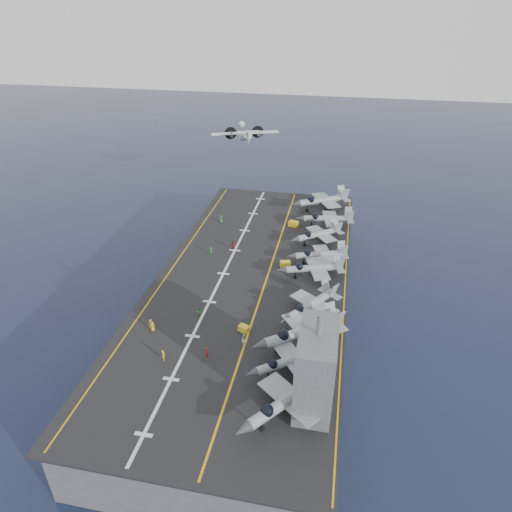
% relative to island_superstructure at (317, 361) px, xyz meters
% --- Properties ---
extents(ground, '(500.00, 500.00, 0.00)m').
position_rel_island_superstructure_xyz_m(ground, '(-15.00, 30.00, -17.90)').
color(ground, '#142135').
rests_on(ground, ground).
extents(hull, '(36.00, 90.00, 10.00)m').
position_rel_island_superstructure_xyz_m(hull, '(-15.00, 30.00, -12.90)').
color(hull, '#56595E').
rests_on(hull, ground).
extents(flight_deck, '(38.00, 92.00, 0.40)m').
position_rel_island_superstructure_xyz_m(flight_deck, '(-15.00, 30.00, -7.70)').
color(flight_deck, black).
rests_on(flight_deck, hull).
extents(foul_line, '(0.35, 90.00, 0.02)m').
position_rel_island_superstructure_xyz_m(foul_line, '(-12.00, 30.00, -7.48)').
color(foul_line, gold).
rests_on(foul_line, flight_deck).
extents(landing_centerline, '(0.50, 90.00, 0.02)m').
position_rel_island_superstructure_xyz_m(landing_centerline, '(-21.00, 30.00, -7.48)').
color(landing_centerline, silver).
rests_on(landing_centerline, flight_deck).
extents(deck_edge_port, '(0.25, 90.00, 0.02)m').
position_rel_island_superstructure_xyz_m(deck_edge_port, '(-32.00, 30.00, -7.48)').
color(deck_edge_port, gold).
rests_on(deck_edge_port, flight_deck).
extents(deck_edge_stbd, '(0.25, 90.00, 0.02)m').
position_rel_island_superstructure_xyz_m(deck_edge_stbd, '(3.50, 30.00, -7.48)').
color(deck_edge_stbd, gold).
rests_on(deck_edge_stbd, flight_deck).
extents(island_superstructure, '(5.00, 10.00, 15.00)m').
position_rel_island_superstructure_xyz_m(island_superstructure, '(0.00, 0.00, 0.00)').
color(island_superstructure, '#56595E').
rests_on(island_superstructure, flight_deck).
extents(fighter_jet_0, '(17.18, 17.90, 5.20)m').
position_rel_island_superstructure_xyz_m(fighter_jet_0, '(-3.49, -3.02, -4.90)').
color(fighter_jet_0, '#8F979D').
rests_on(fighter_jet_0, flight_deck).
extents(fighter_jet_1, '(15.51, 14.55, 4.48)m').
position_rel_island_superstructure_xyz_m(fighter_jet_1, '(-4.06, 5.07, -5.26)').
color(fighter_jet_1, gray).
rests_on(fighter_jet_1, flight_deck).
extents(fighter_jet_2, '(19.33, 18.24, 5.59)m').
position_rel_island_superstructure_xyz_m(fighter_jet_2, '(-2.87, 11.52, -4.70)').
color(fighter_jet_2, '#98A2A9').
rests_on(fighter_jet_2, flight_deck).
extents(fighter_jet_3, '(15.31, 16.29, 4.71)m').
position_rel_island_superstructure_xyz_m(fighter_jet_3, '(-2.25, 19.79, -5.14)').
color(fighter_jet_3, gray).
rests_on(fighter_jet_3, flight_deck).
extents(fighter_jet_4, '(15.47, 12.55, 4.66)m').
position_rel_island_superstructure_xyz_m(fighter_jet_4, '(-2.86, 32.21, -5.17)').
color(fighter_jet_4, '#999FAA').
rests_on(fighter_jet_4, flight_deck).
extents(fighter_jet_5, '(14.76, 12.02, 4.43)m').
position_rel_island_superstructure_xyz_m(fighter_jet_5, '(-2.00, 38.20, -5.29)').
color(fighter_jet_5, '#8F959F').
rests_on(fighter_jet_5, flight_deck).
extents(fighter_jet_6, '(15.63, 14.81, 4.52)m').
position_rel_island_superstructure_xyz_m(fighter_jet_6, '(-3.16, 47.43, -5.24)').
color(fighter_jet_6, gray).
rests_on(fighter_jet_6, flight_deck).
extents(fighter_jet_7, '(15.40, 11.68, 4.84)m').
position_rel_island_superstructure_xyz_m(fighter_jet_7, '(-1.61, 55.92, -5.08)').
color(fighter_jet_7, '#A2AAB3').
rests_on(fighter_jet_7, flight_deck).
extents(fighter_jet_8, '(19.01, 17.00, 5.51)m').
position_rel_island_superstructure_xyz_m(fighter_jet_8, '(-3.57, 66.33, -4.75)').
color(fighter_jet_8, '#9DA3AD').
rests_on(fighter_jet_8, flight_deck).
extents(tow_cart_a, '(2.11, 1.79, 1.08)m').
position_rel_island_superstructure_xyz_m(tow_cart_a, '(-12.86, 13.00, -6.96)').
color(tow_cart_a, gold).
rests_on(tow_cart_a, flight_deck).
extents(tow_cart_b, '(2.40, 1.91, 1.26)m').
position_rel_island_superstructure_xyz_m(tow_cart_b, '(-9.00, 35.20, -6.87)').
color(tow_cart_b, yellow).
rests_on(tow_cart_b, flight_deck).
extents(tow_cart_c, '(2.57, 2.06, 1.34)m').
position_rel_island_superstructure_xyz_m(tow_cart_c, '(-9.78, 54.64, -6.83)').
color(tow_cart_c, yellow).
rests_on(tow_cart_c, flight_deck).
extents(crew_0, '(1.24, 1.28, 1.79)m').
position_rel_island_superstructure_xyz_m(crew_0, '(-28.55, 10.63, -6.61)').
color(crew_0, gold).
rests_on(crew_0, flight_deck).
extents(crew_1, '(1.10, 1.34, 1.92)m').
position_rel_island_superstructure_xyz_m(crew_1, '(-23.55, 3.74, -6.54)').
color(crew_1, yellow).
rests_on(crew_1, flight_deck).
extents(crew_2, '(1.16, 1.27, 1.76)m').
position_rel_island_superstructure_xyz_m(crew_2, '(-21.63, 15.53, -6.62)').
color(crew_2, green).
rests_on(crew_2, flight_deck).
extents(crew_3, '(1.03, 0.75, 1.61)m').
position_rel_island_superstructure_xyz_m(crew_3, '(-25.73, 37.33, -6.69)').
color(crew_3, '#238825').
rests_on(crew_3, flight_deck).
extents(crew_4, '(1.35, 1.37, 1.93)m').
position_rel_island_superstructure_xyz_m(crew_4, '(-21.56, 40.64, -6.54)').
color(crew_4, '#B21919').
rests_on(crew_4, flight_deck).
extents(crew_5, '(1.35, 1.32, 1.89)m').
position_rel_island_superstructure_xyz_m(crew_5, '(-27.73, 53.27, -6.55)').
color(crew_5, '#268C33').
rests_on(crew_5, flight_deck).
extents(crew_6, '(1.14, 1.38, 1.97)m').
position_rel_island_superstructure_xyz_m(crew_6, '(-17.05, 5.51, -6.52)').
color(crew_6, '#B21919').
rests_on(crew_6, flight_deck).
extents(crew_7, '(1.41, 1.48, 2.06)m').
position_rel_island_superstructure_xyz_m(crew_7, '(-12.06, 9.58, -6.47)').
color(crew_7, white).
rests_on(crew_7, flight_deck).
extents(transport_plane, '(24.36, 20.58, 4.89)m').
position_rel_island_superstructure_xyz_m(transport_plane, '(-29.52, 89.55, 4.22)').
color(transport_plane, silver).
extents(crew_8, '(1.24, 1.28, 1.79)m').
position_rel_island_superstructure_xyz_m(crew_8, '(-27.99, 10.10, -6.61)').
color(crew_8, gold).
rests_on(crew_8, flight_deck).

